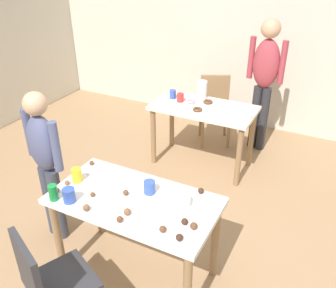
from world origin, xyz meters
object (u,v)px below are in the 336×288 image
(dining_table_far, at_px, (203,116))
(dining_table_near, at_px, (135,211))
(chair_far_table, at_px, (215,105))
(soda_can, at_px, (53,193))
(pitcher_far, at_px, (202,90))
(person_girl_near, at_px, (45,157))
(mixing_bowl, at_px, (179,201))
(chair_near_table, at_px, (49,281))
(person_adult_far, at_px, (265,74))

(dining_table_far, bearing_deg, dining_table_near, -84.18)
(chair_far_table, distance_m, soda_can, 2.74)
(dining_table_near, xyz_separation_m, pitcher_far, (-0.30, 2.01, 0.22))
(dining_table_far, xyz_separation_m, person_girl_near, (-0.71, -1.73, 0.19))
(mixing_bowl, xyz_separation_m, pitcher_far, (-0.62, 1.93, 0.07))
(chair_near_table, xyz_separation_m, person_girl_near, (-0.68, 0.76, 0.33))
(chair_near_table, xyz_separation_m, mixing_bowl, (0.53, 0.78, 0.29))
(dining_table_near, distance_m, pitcher_far, 2.04)
(chair_far_table, bearing_deg, soda_can, -94.81)
(dining_table_near, xyz_separation_m, chair_near_table, (-0.22, -0.69, -0.14))
(chair_near_table, bearing_deg, chair_far_table, 91.13)
(chair_near_table, height_order, mixing_bowl, chair_near_table)
(dining_table_near, bearing_deg, chair_near_table, -107.38)
(soda_can, bearing_deg, pitcher_far, 84.84)
(dining_table_far, relative_size, soda_can, 9.52)
(chair_far_table, bearing_deg, person_girl_near, -104.44)
(chair_far_table, relative_size, person_adult_far, 0.53)
(chair_near_table, bearing_deg, pitcher_far, 91.79)
(dining_table_far, relative_size, pitcher_far, 5.55)
(pitcher_far, bearing_deg, person_adult_far, 37.94)
(person_girl_near, relative_size, pitcher_far, 6.65)
(person_girl_near, height_order, pitcher_far, person_girl_near)
(chair_far_table, xyz_separation_m, person_adult_far, (0.58, 0.04, 0.50))
(dining_table_near, height_order, soda_can, soda_can)
(dining_table_near, xyz_separation_m, person_girl_near, (-0.89, 0.06, 0.19))
(chair_far_table, height_order, soda_can, soda_can)
(mixing_bowl, distance_m, soda_can, 0.90)
(dining_table_near, xyz_separation_m, soda_can, (-0.51, -0.27, 0.17))
(dining_table_far, distance_m, soda_can, 2.09)
(dining_table_far, distance_m, mixing_bowl, 1.79)
(person_girl_near, distance_m, soda_can, 0.51)
(soda_can, bearing_deg, mixing_bowl, 23.10)
(person_girl_near, height_order, mixing_bowl, person_girl_near)
(chair_near_table, height_order, pitcher_far, pitcher_far)
(chair_far_table, xyz_separation_m, pitcher_far, (-0.02, -0.44, 0.36))
(chair_near_table, height_order, chair_far_table, same)
(dining_table_far, height_order, mixing_bowl, mixing_bowl)
(soda_can, bearing_deg, chair_far_table, 85.19)
(soda_can, height_order, pitcher_far, pitcher_far)
(dining_table_near, bearing_deg, soda_can, -152.12)
(dining_table_near, distance_m, person_adult_far, 2.53)
(person_girl_near, bearing_deg, soda_can, -40.76)
(person_adult_far, xyz_separation_m, pitcher_far, (-0.61, -0.47, -0.14))
(dining_table_near, relative_size, person_adult_far, 0.75)
(person_girl_near, height_order, soda_can, person_girl_near)
(dining_table_near, relative_size, person_girl_near, 0.88)
(chair_far_table, distance_m, mixing_bowl, 2.45)
(dining_table_far, xyz_separation_m, chair_near_table, (-0.03, -2.48, -0.13))
(person_girl_near, bearing_deg, pitcher_far, 73.11)
(dining_table_near, bearing_deg, pitcher_far, 98.52)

